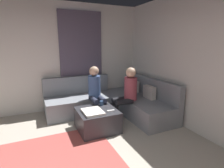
{
  "coord_description": "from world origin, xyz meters",
  "views": [
    {
      "loc": [
        1.79,
        0.07,
        1.71
      ],
      "look_at": [
        -1.63,
        1.63,
        0.85
      ],
      "focal_mm": 28.81,
      "sensor_mm": 36.0,
      "label": 1
    }
  ],
  "objects_px": {
    "sectional_couch": "(114,102)",
    "coffee_mug": "(101,103)",
    "ottoman": "(97,120)",
    "game_remote": "(111,111)",
    "person_on_couch_side": "(96,91)",
    "person_on_couch_back": "(127,92)"
  },
  "relations": [
    {
      "from": "person_on_couch_back",
      "to": "coffee_mug",
      "type": "bearing_deg",
      "value": 83.26
    },
    {
      "from": "coffee_mug",
      "to": "person_on_couch_back",
      "type": "distance_m",
      "value": 0.6
    },
    {
      "from": "sectional_couch",
      "to": "coffee_mug",
      "type": "bearing_deg",
      "value": -46.22
    },
    {
      "from": "person_on_couch_side",
      "to": "coffee_mug",
      "type": "bearing_deg",
      "value": 90.02
    },
    {
      "from": "coffee_mug",
      "to": "game_remote",
      "type": "xyz_separation_m",
      "value": [
        0.4,
        0.04,
        -0.04
      ]
    },
    {
      "from": "sectional_couch",
      "to": "game_remote",
      "type": "xyz_separation_m",
      "value": [
        0.89,
        -0.47,
        0.15
      ]
    },
    {
      "from": "game_remote",
      "to": "person_on_couch_side",
      "type": "distance_m",
      "value": 0.78
    },
    {
      "from": "ottoman",
      "to": "coffee_mug",
      "type": "xyz_separation_m",
      "value": [
        -0.22,
        0.18,
        0.26
      ]
    },
    {
      "from": "person_on_couch_back",
      "to": "person_on_couch_side",
      "type": "relative_size",
      "value": 1.0
    },
    {
      "from": "ottoman",
      "to": "game_remote",
      "type": "distance_m",
      "value": 0.36
    },
    {
      "from": "sectional_couch",
      "to": "ottoman",
      "type": "bearing_deg",
      "value": -44.24
    },
    {
      "from": "coffee_mug",
      "to": "person_on_couch_back",
      "type": "bearing_deg",
      "value": 83.26
    },
    {
      "from": "sectional_couch",
      "to": "game_remote",
      "type": "distance_m",
      "value": 1.02
    },
    {
      "from": "sectional_couch",
      "to": "coffee_mug",
      "type": "xyz_separation_m",
      "value": [
        0.49,
        -0.51,
        0.19
      ]
    },
    {
      "from": "person_on_couch_side",
      "to": "ottoman",
      "type": "bearing_deg",
      "value": 72.3
    },
    {
      "from": "game_remote",
      "to": "coffee_mug",
      "type": "bearing_deg",
      "value": -174.29
    },
    {
      "from": "coffee_mug",
      "to": "game_remote",
      "type": "relative_size",
      "value": 0.63
    },
    {
      "from": "person_on_couch_back",
      "to": "ottoman",
      "type": "bearing_deg",
      "value": 101.56
    },
    {
      "from": "ottoman",
      "to": "person_on_couch_side",
      "type": "relative_size",
      "value": 0.63
    },
    {
      "from": "coffee_mug",
      "to": "game_remote",
      "type": "bearing_deg",
      "value": 5.71
    },
    {
      "from": "ottoman",
      "to": "sectional_couch",
      "type": "bearing_deg",
      "value": 135.76
    },
    {
      "from": "ottoman",
      "to": "person_on_couch_back",
      "type": "bearing_deg",
      "value": 101.56
    }
  ]
}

